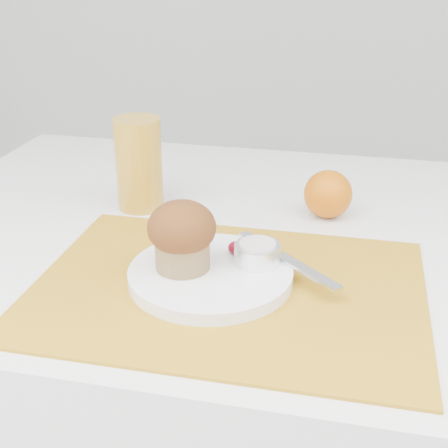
% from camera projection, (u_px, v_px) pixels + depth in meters
% --- Properties ---
extents(table, '(1.20, 0.80, 0.75)m').
position_uv_depth(table, '(266.00, 420.00, 1.12)').
color(table, white).
rests_on(table, ground).
extents(placemat, '(0.50, 0.37, 0.00)m').
position_uv_depth(placemat, '(228.00, 288.00, 0.80)').
color(placemat, '#B88219').
rests_on(placemat, table).
extents(plate, '(0.23, 0.23, 0.02)m').
position_uv_depth(plate, '(210.00, 275.00, 0.81)').
color(plate, white).
rests_on(plate, placemat).
extents(ramekin, '(0.07, 0.07, 0.03)m').
position_uv_depth(ramekin, '(257.00, 254.00, 0.82)').
color(ramekin, white).
rests_on(ramekin, plate).
extents(cream, '(0.06, 0.06, 0.01)m').
position_uv_depth(cream, '(258.00, 245.00, 0.81)').
color(cream, beige).
rests_on(cream, ramekin).
extents(raspberry_near, '(0.02, 0.02, 0.02)m').
position_uv_depth(raspberry_near, '(235.00, 248.00, 0.84)').
color(raspberry_near, '#52020F').
rests_on(raspberry_near, plate).
extents(raspberry_far, '(0.02, 0.02, 0.02)m').
position_uv_depth(raspberry_far, '(241.00, 252.00, 0.83)').
color(raspberry_far, '#5D0204').
rests_on(raspberry_far, plate).
extents(butter_knife, '(0.15, 0.14, 0.00)m').
position_uv_depth(butter_knife, '(287.00, 259.00, 0.83)').
color(butter_knife, silver).
rests_on(butter_knife, plate).
extents(orange, '(0.08, 0.08, 0.08)m').
position_uv_depth(orange, '(328.00, 194.00, 1.00)').
color(orange, '#CE6207').
rests_on(orange, table).
extents(juice_glass, '(0.10, 0.10, 0.15)m').
position_uv_depth(juice_glass, '(139.00, 164.00, 1.02)').
color(juice_glass, gold).
rests_on(juice_glass, table).
extents(muffin, '(0.09, 0.09, 0.09)m').
position_uv_depth(muffin, '(182.00, 235.00, 0.79)').
color(muffin, olive).
rests_on(muffin, plate).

